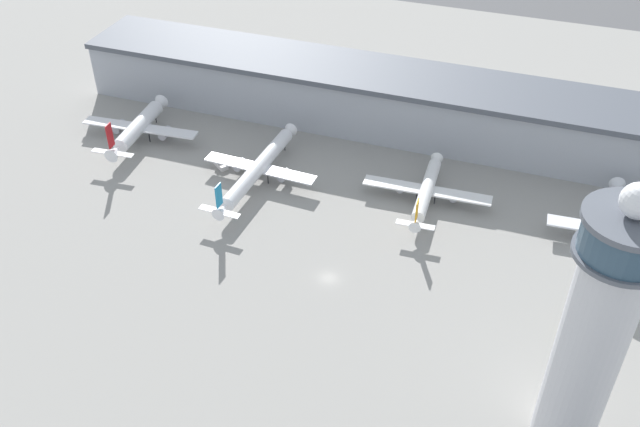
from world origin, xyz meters
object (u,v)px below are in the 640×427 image
service_truck_catering (589,337)px  airplane_gate_delta (620,232)px  airplane_gate_alpha (138,127)px  control_tower (596,329)px  service_truck_fuel (220,163)px  airplane_gate_bravo (258,168)px  airplane_gate_charlie (427,190)px

service_truck_catering → airplane_gate_delta: bearing=82.1°
airplane_gate_alpha → control_tower: bearing=-26.6°
service_truck_catering → service_truck_fuel: 107.06m
airplane_gate_bravo → airplane_gate_delta: size_ratio=1.05×
airplane_gate_delta → service_truck_catering: (-4.75, -34.13, -3.49)m
service_truck_catering → service_truck_fuel: size_ratio=1.32×
control_tower → service_truck_catering: bearing=81.9°
airplane_gate_charlie → service_truck_fuel: 58.67m
control_tower → airplane_gate_bravo: control_tower is taller
service_truck_fuel → airplane_gate_charlie: bearing=2.6°
control_tower → service_truck_fuel: (-98.04, 58.59, -26.30)m
airplane_gate_bravo → service_truck_fuel: (-13.41, 3.42, -3.47)m
airplane_gate_alpha → service_truck_fuel: bearing=-9.2°
airplane_gate_delta → airplane_gate_alpha: bearing=178.2°
airplane_gate_charlie → airplane_gate_delta: airplane_gate_delta is taller
airplane_gate_bravo → airplane_gate_charlie: (45.13, 6.06, -0.61)m
airplane_gate_charlie → airplane_gate_bravo: bearing=-172.4°
airplane_gate_bravo → airplane_gate_charlie: airplane_gate_bravo is taller
control_tower → airplane_gate_charlie: size_ratio=1.64×
airplane_gate_delta → service_truck_catering: 34.64m
airplane_gate_alpha → airplane_gate_bravo: 42.59m
service_truck_fuel → service_truck_catering: bearing=-18.4°
airplane_gate_alpha → airplane_gate_charlie: 86.98m
control_tower → airplane_gate_bravo: size_ratio=1.24×
airplane_gate_bravo → service_truck_fuel: 14.27m
airplane_gate_bravo → airplane_gate_charlie: 45.54m
service_truck_catering → service_truck_fuel: bearing=161.6°
control_tower → airplane_gate_charlie: (-39.50, 61.23, -23.44)m
airplane_gate_alpha → service_truck_fuel: airplane_gate_alpha is taller
control_tower → service_truck_fuel: bearing=149.1°
control_tower → airplane_gate_alpha: size_ratio=1.56×
airplane_gate_delta → service_truck_catering: bearing=-97.9°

